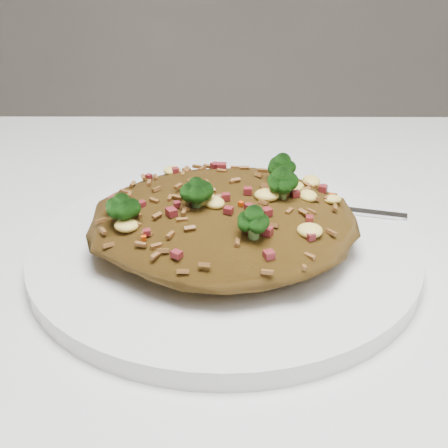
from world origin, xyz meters
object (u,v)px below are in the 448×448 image
(fried_rice, at_px, (224,212))
(fork, at_px, (314,207))
(dining_table, at_px, (209,417))
(plate, at_px, (224,250))

(fried_rice, relative_size, fork, 1.20)
(fried_rice, distance_m, fork, 0.09)
(dining_table, height_order, fried_rice, fried_rice)
(dining_table, relative_size, plate, 4.23)
(fork, bearing_deg, dining_table, -109.21)
(plate, distance_m, fork, 0.09)
(plate, bearing_deg, fork, 37.04)
(fork, bearing_deg, plate, -128.38)
(dining_table, distance_m, fork, 0.18)
(fried_rice, bearing_deg, dining_table, -98.70)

